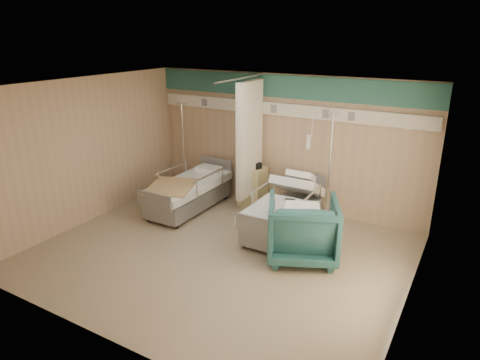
% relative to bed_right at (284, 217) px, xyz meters
% --- Properties ---
extents(ground, '(6.00, 5.00, 0.00)m').
position_rel_bed_right_xyz_m(ground, '(-0.60, -1.30, -0.32)').
color(ground, gray).
rests_on(ground, ground).
extents(room_walls, '(6.04, 5.04, 2.82)m').
position_rel_bed_right_xyz_m(room_walls, '(-0.63, -1.05, 1.55)').
color(room_walls, tan).
rests_on(room_walls, ground).
extents(bed_right, '(1.00, 2.16, 0.63)m').
position_rel_bed_right_xyz_m(bed_right, '(0.00, 0.00, 0.00)').
color(bed_right, silver).
rests_on(bed_right, ground).
extents(bed_left, '(1.00, 2.16, 0.63)m').
position_rel_bed_right_xyz_m(bed_left, '(-2.20, 0.00, 0.00)').
color(bed_left, silver).
rests_on(bed_left, ground).
extents(bedside_cabinet, '(0.50, 0.48, 0.85)m').
position_rel_bed_right_xyz_m(bedside_cabinet, '(-1.15, 0.90, 0.11)').
color(bedside_cabinet, '#CBBE7F').
rests_on(bedside_cabinet, ground).
extents(visitor_armchair, '(1.48, 1.50, 1.04)m').
position_rel_bed_right_xyz_m(visitor_armchair, '(0.65, -0.71, 0.20)').
color(visitor_armchair, '#205050').
rests_on(visitor_armchair, ground).
extents(waffle_blanket, '(0.71, 0.67, 0.06)m').
position_rel_bed_right_xyz_m(waffle_blanket, '(0.63, -0.72, 0.76)').
color(waffle_blanket, white).
rests_on(waffle_blanket, visitor_armchair).
extents(iv_stand_right, '(0.39, 0.39, 2.17)m').
position_rel_bed_right_xyz_m(iv_stand_right, '(0.50, 0.95, 0.13)').
color(iv_stand_right, silver).
rests_on(iv_stand_right, ground).
extents(iv_stand_left, '(0.37, 0.37, 2.08)m').
position_rel_bed_right_xyz_m(iv_stand_left, '(-2.97, 0.88, 0.11)').
color(iv_stand_left, silver).
rests_on(iv_stand_left, ground).
extents(call_remote, '(0.19, 0.12, 0.04)m').
position_rel_bed_right_xyz_m(call_remote, '(0.09, 0.05, 0.33)').
color(call_remote, black).
rests_on(call_remote, bed_right).
extents(tan_blanket, '(1.16, 1.29, 0.04)m').
position_rel_bed_right_xyz_m(tan_blanket, '(-2.27, -0.46, 0.33)').
color(tan_blanket, tan).
rests_on(tan_blanket, bed_left).
extents(toiletry_bag, '(0.27, 0.23, 0.13)m').
position_rel_bed_right_xyz_m(toiletry_bag, '(-1.09, 0.92, 0.60)').
color(toiletry_bag, black).
rests_on(toiletry_bag, bedside_cabinet).
extents(white_cup, '(0.12, 0.12, 0.14)m').
position_rel_bed_right_xyz_m(white_cup, '(-1.27, 0.88, 0.60)').
color(white_cup, white).
rests_on(white_cup, bedside_cabinet).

